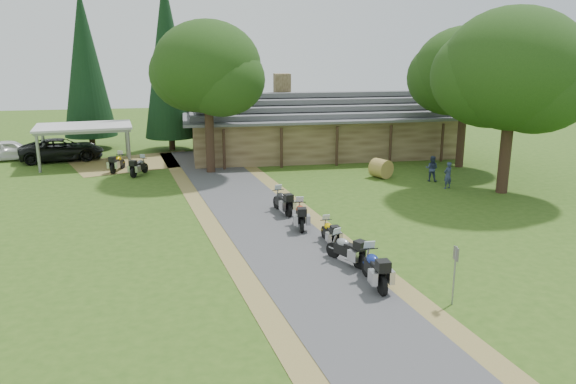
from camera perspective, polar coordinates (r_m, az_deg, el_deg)
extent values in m
plane|color=#325317|center=(20.88, 3.03, -9.05)|extent=(120.00, 120.00, 0.00)
plane|color=#414143|center=(24.42, -0.29, -5.41)|extent=(51.95, 51.95, 0.00)
imported|color=silver|center=(46.74, -26.40, 4.08)|extent=(3.33, 6.08, 1.92)
imported|color=black|center=(45.06, -22.04, 4.55)|extent=(3.82, 6.82, 2.47)
imported|color=#2D3855|center=(34.93, 15.94, 1.87)|extent=(0.64, 0.55, 1.90)
imported|color=#2D3855|center=(36.53, 14.41, 2.53)|extent=(0.67, 0.63, 1.90)
cylinder|color=olive|center=(36.92, 9.42, 2.38)|extent=(1.60, 1.56, 1.22)
cone|color=black|center=(46.41, -12.11, 12.58)|extent=(4.15, 4.15, 13.75)
cone|color=black|center=(48.73, -19.85, 11.59)|extent=(4.17, 4.17, 12.81)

